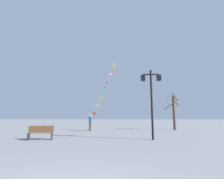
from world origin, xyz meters
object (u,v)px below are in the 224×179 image
at_px(kite_train, 106,85).
at_px(park_bench, 41,133).
at_px(kite_flyer, 90,122).
at_px(bare_tree, 174,111).
at_px(twin_lantern_lamp_post, 151,91).

relative_size(kite_train, park_bench, 10.45).
relative_size(kite_flyer, bare_tree, 0.40).
bearing_deg(park_bench, bare_tree, 23.95).
xyz_separation_m(kite_flyer, park_bench, (-2.01, -7.34, -0.45)).
distance_m(kite_train, bare_tree, 13.03).
bearing_deg(bare_tree, park_bench, -141.84).
relative_size(kite_train, bare_tree, 4.08).
height_order(kite_train, park_bench, kite_train).
bearing_deg(kite_train, twin_lantern_lamp_post, -75.36).
relative_size(twin_lantern_lamp_post, kite_flyer, 2.74).
bearing_deg(park_bench, kite_train, 66.51).
xyz_separation_m(bare_tree, park_bench, (-11.39, -8.95, -1.75)).
distance_m(kite_flyer, park_bench, 7.62).
bearing_deg(kite_train, bare_tree, -45.42).
bearing_deg(bare_tree, kite_flyer, -170.25).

